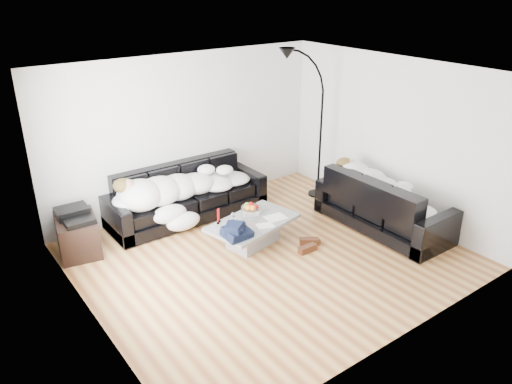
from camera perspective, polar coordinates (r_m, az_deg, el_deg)
ground at (r=7.23m, az=1.42°, el=-7.32°), size 5.00×5.00×0.00m
wall_back at (r=8.45m, az=-7.91°, el=6.77°), size 5.00×0.02×2.60m
wall_left at (r=5.61m, az=-19.14°, el=-3.31°), size 0.02×4.50×2.60m
wall_right at (r=8.34m, az=15.32°, el=5.94°), size 0.02×4.50×2.60m
ceiling at (r=6.30m, az=1.66°, el=13.40°), size 5.00×5.00×0.00m
sofa_back at (r=8.24m, az=-7.90°, el=-0.11°), size 2.63×0.91×0.86m
sofa_right at (r=8.07m, az=14.40°, el=-1.14°), size 0.93×2.17×0.88m
sleeper_back at (r=8.12m, az=-7.81°, el=1.15°), size 2.23×0.77×0.45m
sleeper_right at (r=7.99m, az=14.55°, el=0.22°), size 0.78×1.86×0.45m
teal_cushion at (r=8.32m, az=10.82°, el=2.06°), size 0.42×0.38×0.20m
coffee_table at (r=7.44m, az=-0.36°, el=-4.66°), size 1.46×1.04×0.39m
fruit_bowl at (r=7.54m, az=-0.60°, el=-1.85°), size 0.35×0.35×0.18m
wine_glass_a at (r=7.23m, az=-2.63°, el=-3.02°), size 0.09×0.09×0.18m
wine_glass_b at (r=7.17m, az=-2.81°, el=-3.34°), size 0.09×0.09×0.16m
wine_glass_c at (r=7.21m, az=-1.16°, el=-3.19°), size 0.07×0.07×0.15m
candle_left at (r=7.24m, az=-4.39°, el=-2.81°), size 0.05×0.05×0.23m
candle_right at (r=7.30m, az=-4.25°, el=-2.66°), size 0.04×0.04×0.21m
newspaper_a at (r=7.44m, az=2.25°, el=-2.90°), size 0.33×0.26×0.01m
newspaper_b at (r=7.21m, az=1.05°, el=-3.84°), size 0.29×0.25×0.01m
navy_jacket at (r=6.82m, az=-2.50°, el=-3.88°), size 0.51×0.48×0.20m
shoes at (r=7.43m, az=6.00°, el=-6.03°), size 0.55×0.45×0.11m
av_cabinet at (r=7.65m, az=-19.71°, el=-4.66°), size 0.68×0.87×0.54m
stereo at (r=7.51m, az=-20.06°, el=-2.40°), size 0.45×0.36×0.13m
floor_lamp at (r=8.84m, az=7.41°, el=6.74°), size 0.92×0.59×2.36m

